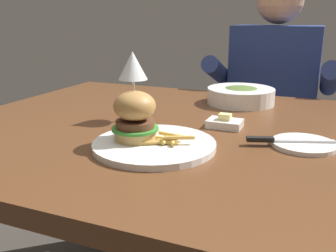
{
  "coord_description": "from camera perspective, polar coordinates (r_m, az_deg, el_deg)",
  "views": [
    {
      "loc": [
        0.24,
        -0.88,
        1.02
      ],
      "look_at": [
        -0.06,
        -0.15,
        0.78
      ],
      "focal_mm": 40.0,
      "sensor_mm": 36.0,
      "label": 1
    }
  ],
  "objects": [
    {
      "name": "dining_table",
      "position": [
        0.98,
        6.71,
        -4.9
      ],
      "size": [
        1.42,
        0.99,
        0.74
      ],
      "color": "#56331C",
      "rests_on": "ground"
    },
    {
      "name": "main_plate",
      "position": [
        0.82,
        -2.1,
        -2.87
      ],
      "size": [
        0.27,
        0.27,
        0.01
      ],
      "primitive_type": "cylinder",
      "color": "white",
      "rests_on": "dining_table"
    },
    {
      "name": "burger_sandwich",
      "position": [
        0.82,
        -5.07,
        1.58
      ],
      "size": [
        0.1,
        0.1,
        0.13
      ],
      "color": "tan",
      "rests_on": "main_plate"
    },
    {
      "name": "fries_pile",
      "position": [
        0.81,
        0.06,
        -2.01
      ],
      "size": [
        0.11,
        0.08,
        0.02
      ],
      "color": "gold",
      "rests_on": "main_plate"
    },
    {
      "name": "wine_glass",
      "position": [
        1.01,
        -5.4,
        8.79
      ],
      "size": [
        0.08,
        0.08,
        0.19
      ],
      "color": "silver",
      "rests_on": "dining_table"
    },
    {
      "name": "bread_plate",
      "position": [
        0.88,
        19.99,
        -2.62
      ],
      "size": [
        0.14,
        0.14,
        0.01
      ],
      "primitive_type": "cylinder",
      "color": "white",
      "rests_on": "dining_table"
    },
    {
      "name": "table_knife",
      "position": [
        0.87,
        16.95,
        -2.06
      ],
      "size": [
        0.19,
        0.08,
        0.01
      ],
      "color": "silver",
      "rests_on": "bread_plate"
    },
    {
      "name": "butter_dish",
      "position": [
        0.98,
        8.64,
        0.48
      ],
      "size": [
        0.09,
        0.06,
        0.04
      ],
      "color": "white",
      "rests_on": "dining_table"
    },
    {
      "name": "soup_bowl",
      "position": [
        1.25,
        10.9,
        4.64
      ],
      "size": [
        0.22,
        0.22,
        0.06
      ],
      "color": "white",
      "rests_on": "dining_table"
    },
    {
      "name": "diner_person",
      "position": [
        1.72,
        15.32,
        0.55
      ],
      "size": [
        0.51,
        0.36,
        1.18
      ],
      "color": "#282833",
      "rests_on": "ground"
    }
  ]
}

